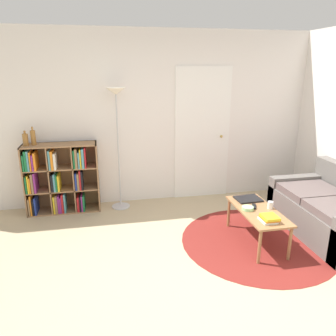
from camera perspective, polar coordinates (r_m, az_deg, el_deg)
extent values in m
plane|color=tan|center=(3.37, 8.43, -20.54)|extent=(14.00, 14.00, 0.00)
cube|color=silver|center=(5.10, -0.19, 8.61)|extent=(7.51, 0.05, 2.60)
cube|color=white|center=(5.24, 6.00, 5.87)|extent=(0.89, 0.02, 2.08)
sphere|color=tan|center=(5.33, 9.26, 5.46)|extent=(0.04, 0.04, 0.04)
cylinder|color=maroon|center=(4.28, 15.30, -12.14)|extent=(1.87, 1.87, 0.01)
cube|color=#936B47|center=(5.10, -23.56, -1.98)|extent=(0.02, 0.34, 1.02)
cube|color=#936B47|center=(4.98, -12.11, -1.36)|extent=(0.02, 0.34, 1.02)
cube|color=#936B47|center=(4.89, -18.43, 3.87)|extent=(1.03, 0.34, 0.02)
cube|color=#936B47|center=(5.19, -17.40, -6.92)|extent=(1.03, 0.34, 0.02)
cube|color=#936B47|center=(5.17, -17.72, -1.12)|extent=(1.03, 0.02, 1.02)
cube|color=#936B47|center=(5.04, -19.77, -1.79)|extent=(0.02, 0.32, 0.98)
cube|color=#936B47|center=(5.00, -16.02, -1.58)|extent=(0.02, 0.32, 0.98)
cube|color=#936B47|center=(5.07, -17.74, -3.44)|extent=(1.00, 0.32, 0.02)
cube|color=#936B47|center=(4.97, -18.07, 0.10)|extent=(1.00, 0.32, 0.02)
cube|color=olive|center=(5.16, -22.89, -6.06)|extent=(0.02, 0.20, 0.25)
cube|color=orange|center=(5.18, -22.57, -5.68)|extent=(0.02, 0.26, 0.29)
cube|color=black|center=(5.15, -22.30, -6.10)|extent=(0.02, 0.19, 0.24)
cube|color=navy|center=(5.17, -21.93, -5.86)|extent=(0.02, 0.26, 0.25)
cube|color=gold|center=(5.10, -19.12, -5.83)|extent=(0.02, 0.21, 0.26)
cube|color=olive|center=(5.12, -18.74, -5.66)|extent=(0.03, 0.27, 0.26)
cube|color=#7F287A|center=(5.11, -18.39, -5.69)|extent=(0.03, 0.24, 0.26)
cube|color=#7F287A|center=(5.09, -18.10, -5.89)|extent=(0.02, 0.21, 0.24)
cube|color=#B21E23|center=(5.09, -17.80, -5.62)|extent=(0.03, 0.23, 0.28)
cube|color=teal|center=(5.08, -17.46, -5.59)|extent=(0.02, 0.22, 0.28)
cube|color=#B21E23|center=(5.08, -15.33, -5.83)|extent=(0.03, 0.22, 0.22)
cube|color=black|center=(5.07, -15.00, -5.73)|extent=(0.02, 0.23, 0.23)
cube|color=#7F287A|center=(5.09, -14.71, -5.61)|extent=(0.02, 0.27, 0.24)
cube|color=#196B38|center=(5.08, -14.41, -5.61)|extent=(0.03, 0.26, 0.24)
cube|color=#196B38|center=(5.07, -23.29, -2.47)|extent=(0.02, 0.24, 0.24)
cube|color=gold|center=(5.04, -23.04, -2.46)|extent=(0.02, 0.20, 0.26)
cube|color=orange|center=(5.07, -22.71, -2.52)|extent=(0.02, 0.25, 0.22)
cube|color=olive|center=(5.05, -22.40, -2.23)|extent=(0.03, 0.25, 0.28)
cube|color=#7F287A|center=(5.05, -22.02, -2.14)|extent=(0.02, 0.26, 0.29)
cube|color=black|center=(5.00, -19.42, -2.32)|extent=(0.03, 0.22, 0.24)
cube|color=teal|center=(4.98, -19.08, -2.26)|extent=(0.03, 0.20, 0.26)
cube|color=#196B38|center=(4.98, -18.76, -2.30)|extent=(0.02, 0.22, 0.24)
cube|color=gold|center=(5.00, -18.41, -2.24)|extent=(0.02, 0.26, 0.23)
cube|color=navy|center=(4.97, -15.67, -2.00)|extent=(0.02, 0.26, 0.25)
cube|color=olive|center=(4.98, -15.33, -1.99)|extent=(0.03, 0.27, 0.25)
cube|color=#B21E23|center=(4.96, -15.01, -1.75)|extent=(0.02, 0.26, 0.29)
cube|color=black|center=(4.94, -14.71, -1.91)|extent=(0.03, 0.20, 0.28)
cube|color=#196B38|center=(4.98, -23.71, 0.98)|extent=(0.02, 0.23, 0.23)
cube|color=#196B38|center=(4.97, -23.37, 1.31)|extent=(0.03, 0.24, 0.28)
cube|color=teal|center=(4.96, -23.01, 1.36)|extent=(0.03, 0.25, 0.28)
cube|color=orange|center=(4.96, -22.68, 1.30)|extent=(0.02, 0.25, 0.27)
cube|color=#7F287A|center=(4.94, -22.39, 1.01)|extent=(0.02, 0.21, 0.22)
cube|color=orange|center=(4.95, -22.02, 1.25)|extent=(0.03, 0.25, 0.25)
cube|color=teal|center=(4.89, -19.87, 1.42)|extent=(0.02, 0.20, 0.27)
cube|color=orange|center=(4.91, -19.44, 1.50)|extent=(0.03, 0.26, 0.27)
cube|color=silver|center=(4.88, -19.06, 1.21)|extent=(0.03, 0.19, 0.23)
cube|color=#196B38|center=(4.87, -16.00, 1.66)|extent=(0.02, 0.24, 0.26)
cube|color=olive|center=(4.85, -15.68, 1.74)|extent=(0.03, 0.21, 0.28)
cube|color=teal|center=(4.88, -15.23, 1.55)|extent=(0.02, 0.26, 0.23)
cube|color=gold|center=(4.87, -14.96, 1.82)|extent=(0.02, 0.26, 0.27)
cube|color=teal|center=(4.87, -14.58, 1.89)|extent=(0.03, 0.27, 0.28)
cube|color=#B21E23|center=(4.85, -14.21, 1.95)|extent=(0.02, 0.24, 0.29)
cylinder|color=#B7B7BC|center=(5.13, -8.19, -6.60)|extent=(0.27, 0.27, 0.01)
cylinder|color=#B7B7BC|center=(4.84, -8.63, 3.06)|extent=(0.02, 0.02, 1.69)
cone|color=white|center=(4.71, -9.09, 13.07)|extent=(0.28, 0.28, 0.10)
cube|color=#66605B|center=(4.71, 26.08, -7.83)|extent=(0.89, 1.53, 0.41)
cube|color=#66605B|center=(5.19, 21.70, -4.16)|extent=(0.89, 0.16, 0.55)
cube|color=#625452|center=(4.79, 23.57, -3.74)|extent=(0.69, 0.59, 0.10)
cube|color=#996B42|center=(4.09, 15.35, -7.16)|extent=(0.44, 0.98, 0.02)
cylinder|color=#996B42|center=(3.76, 15.65, -13.11)|extent=(0.04, 0.04, 0.40)
cylinder|color=#996B42|center=(4.48, 10.53, -7.62)|extent=(0.04, 0.04, 0.40)
cylinder|color=#996B42|center=(3.92, 20.45, -12.25)|extent=(0.04, 0.04, 0.40)
cylinder|color=#996B42|center=(4.62, 14.70, -7.14)|extent=(0.04, 0.04, 0.40)
cube|color=black|center=(4.35, 13.78, -5.25)|extent=(0.33, 0.26, 0.02)
cylinder|color=#9ED193|center=(4.04, 13.71, -6.83)|extent=(0.14, 0.14, 0.04)
cube|color=silver|center=(3.82, 16.98, -8.72)|extent=(0.16, 0.18, 0.02)
cube|color=orange|center=(3.82, 17.20, -8.41)|extent=(0.16, 0.18, 0.02)
cube|color=gold|center=(3.80, 17.35, -8.14)|extent=(0.16, 0.18, 0.03)
cylinder|color=white|center=(4.14, 17.38, -6.18)|extent=(0.07, 0.07, 0.09)
cube|color=black|center=(4.14, 14.76, -6.49)|extent=(0.10, 0.15, 0.02)
cylinder|color=olive|center=(4.93, -23.58, 4.54)|extent=(0.07, 0.07, 0.17)
cylinder|color=olive|center=(4.92, -23.72, 5.72)|extent=(0.03, 0.03, 0.04)
cylinder|color=olive|center=(4.93, -22.42, 4.90)|extent=(0.07, 0.07, 0.20)
cylinder|color=olive|center=(4.91, -22.58, 6.35)|extent=(0.03, 0.03, 0.05)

